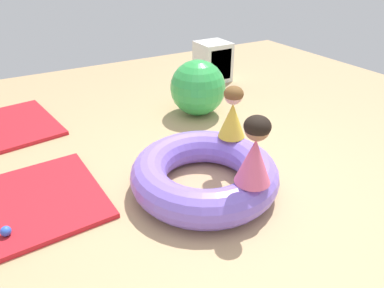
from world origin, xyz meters
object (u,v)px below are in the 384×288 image
object	(u,v)px
storage_cube	(214,62)
exercise_ball_large	(198,88)
play_ball_blue	(6,231)
child_in_yellow	(233,113)
child_in_pink	(255,151)
inflatable_cushion	(204,174)

from	to	relation	value
storage_cube	exercise_ball_large	bearing A→B (deg)	-131.71
play_ball_blue	exercise_ball_large	bearing A→B (deg)	27.93
play_ball_blue	child_in_yellow	bearing A→B (deg)	1.14
child_in_yellow	play_ball_blue	distance (m)	1.92
child_in_pink	exercise_ball_large	bearing A→B (deg)	-72.74
child_in_yellow	exercise_ball_large	bearing A→B (deg)	74.87
play_ball_blue	storage_cube	size ratio (longest dim) A/B	0.13
inflatable_cushion	child_in_yellow	xyz separation A→B (m)	(0.40, 0.21, 0.37)
inflatable_cushion	exercise_ball_large	world-z (taller)	exercise_ball_large
inflatable_cushion	play_ball_blue	distance (m)	1.48
child_in_yellow	play_ball_blue	xyz separation A→B (m)	(-1.87, -0.04, -0.44)
play_ball_blue	exercise_ball_large	distance (m)	2.51
child_in_yellow	play_ball_blue	world-z (taller)	child_in_yellow
child_in_yellow	inflatable_cushion	bearing A→B (deg)	-151.64
child_in_pink	exercise_ball_large	xyz separation A→B (m)	(0.61, 1.77, -0.22)
child_in_pink	play_ball_blue	bearing A→B (deg)	15.47
child_in_pink	storage_cube	distance (m)	3.06
child_in_yellow	storage_cube	bearing A→B (deg)	61.91
child_in_pink	storage_cube	size ratio (longest dim) A/B	0.90
child_in_pink	play_ball_blue	world-z (taller)	child_in_pink
child_in_pink	child_in_yellow	xyz separation A→B (m)	(0.28, 0.64, -0.02)
child_in_yellow	storage_cube	world-z (taller)	child_in_yellow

